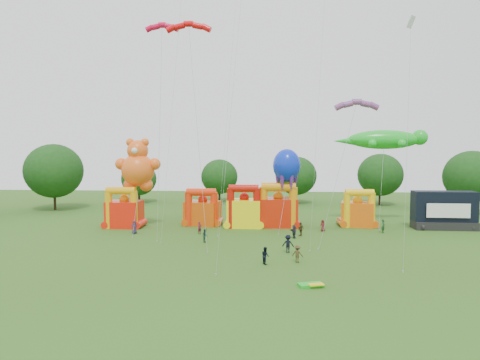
# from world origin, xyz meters

# --- Properties ---
(ground) EXTENTS (160.00, 160.00, 0.00)m
(ground) POSITION_xyz_m (0.00, 0.00, 0.00)
(ground) COLOR #315618
(ground) RESTS_ON ground
(tree_ring) EXTENTS (121.92, 124.01, 12.07)m
(tree_ring) POSITION_xyz_m (-1.16, 0.61, 6.26)
(tree_ring) COLOR #352314
(tree_ring) RESTS_ON ground
(bouncy_castle_0) EXTENTS (4.72, 3.84, 5.84)m
(bouncy_castle_0) POSITION_xyz_m (-18.17, 25.86, 2.24)
(bouncy_castle_0) COLOR red
(bouncy_castle_0) RESTS_ON ground
(bouncy_castle_1) EXTENTS (5.41, 4.69, 5.46)m
(bouncy_castle_1) POSITION_xyz_m (-7.38, 28.53, 2.09)
(bouncy_castle_1) COLOR #CF490B
(bouncy_castle_1) RESTS_ON ground
(bouncy_castle_2) EXTENTS (4.79, 3.89, 6.14)m
(bouncy_castle_2) POSITION_xyz_m (-1.21, 27.15, 2.35)
(bouncy_castle_2) COLOR #FFEB0D
(bouncy_castle_2) RESTS_ON ground
(bouncy_castle_3) EXTENTS (5.54, 4.52, 6.38)m
(bouncy_castle_3) POSITION_xyz_m (3.59, 27.99, 2.42)
(bouncy_castle_3) COLOR red
(bouncy_castle_3) RESTS_ON ground
(bouncy_castle_4) EXTENTS (5.04, 4.35, 5.45)m
(bouncy_castle_4) POSITION_xyz_m (14.98, 28.88, 2.10)
(bouncy_castle_4) COLOR #E6590C
(bouncy_castle_4) RESTS_ON ground
(stage_trailer) EXTENTS (8.33, 3.33, 5.28)m
(stage_trailer) POSITION_xyz_m (26.48, 27.69, 2.55)
(stage_trailer) COLOR black
(stage_trailer) RESTS_ON ground
(teddy_bear_kite) EXTENTS (6.52, 10.07, 12.68)m
(teddy_bear_kite) POSITION_xyz_m (-16.00, 25.24, 6.55)
(teddy_bear_kite) COLOR orange
(teddy_bear_kite) RESTS_ON ground
(gecko_kite) EXTENTS (13.75, 8.57, 14.02)m
(gecko_kite) POSITION_xyz_m (18.65, 30.13, 8.67)
(gecko_kite) COLOR green
(gecko_kite) RESTS_ON ground
(octopus_kite) EXTENTS (3.84, 6.98, 11.17)m
(octopus_kite) POSITION_xyz_m (4.52, 26.21, 6.51)
(octopus_kite) COLOR #0D2AC7
(octopus_kite) RESTS_ON ground
(parafoil_kites) EXTENTS (27.87, 9.91, 27.55)m
(parafoil_kites) POSITION_xyz_m (-0.88, 15.52, 11.65)
(parafoil_kites) COLOR red
(parafoil_kites) RESTS_ON ground
(diamond_kites) EXTENTS (27.24, 23.02, 36.20)m
(diamond_kites) POSITION_xyz_m (0.77, 15.28, 15.01)
(diamond_kites) COLOR #CF4009
(diamond_kites) RESTS_ON ground
(folded_kite_bundle) EXTENTS (2.20, 1.52, 0.31)m
(folded_kite_bundle) POSITION_xyz_m (5.69, 1.01, 0.14)
(folded_kite_bundle) COLOR green
(folded_kite_bundle) RESTS_ON ground
(spectator_0) EXTENTS (0.95, 0.73, 1.73)m
(spectator_0) POSITION_xyz_m (-15.23, 21.28, 0.87)
(spectator_0) COLOR #28253F
(spectator_0) RESTS_ON ground
(spectator_1) EXTENTS (0.65, 0.70, 1.61)m
(spectator_1) POSITION_xyz_m (-6.72, 21.75, 0.80)
(spectator_1) COLOR #581927
(spectator_1) RESTS_ON ground
(spectator_2) EXTENTS (0.72, 0.86, 1.60)m
(spectator_2) POSITION_xyz_m (-5.24, 16.86, 0.80)
(spectator_2) COLOR #183C2C
(spectator_2) RESTS_ON ground
(spectator_3) EXTENTS (1.33, 0.87, 1.93)m
(spectator_3) POSITION_xyz_m (4.32, 12.22, 0.97)
(spectator_3) COLOR black
(spectator_3) RESTS_ON ground
(spectator_4) EXTENTS (1.01, 1.07, 1.78)m
(spectator_4) POSITION_xyz_m (6.34, 21.30, 0.89)
(spectator_4) COLOR #453B1B
(spectator_4) RESTS_ON ground
(spectator_5) EXTENTS (1.03, 1.64, 1.69)m
(spectator_5) POSITION_xyz_m (5.38, 19.82, 0.85)
(spectator_5) COLOR #23273A
(spectator_5) RESTS_ON ground
(spectator_6) EXTENTS (0.91, 0.83, 1.56)m
(spectator_6) POSITION_xyz_m (9.52, 24.65, 0.78)
(spectator_6) COLOR maroon
(spectator_6) RESTS_ON ground
(spectator_7) EXTENTS (0.70, 0.80, 1.83)m
(spectator_7) POSITION_xyz_m (17.34, 24.01, 0.92)
(spectator_7) COLOR #1B4420
(spectator_7) RESTS_ON ground
(spectator_8) EXTENTS (0.92, 1.01, 1.68)m
(spectator_8) POSITION_xyz_m (1.95, 7.51, 0.84)
(spectator_8) COLOR black
(spectator_8) RESTS_ON ground
(spectator_9) EXTENTS (1.24, 0.92, 1.71)m
(spectator_9) POSITION_xyz_m (5.06, 8.32, 0.86)
(spectator_9) COLOR #403519
(spectator_9) RESTS_ON ground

